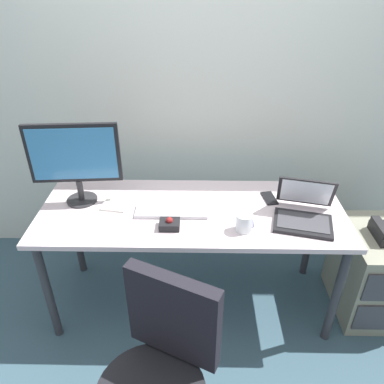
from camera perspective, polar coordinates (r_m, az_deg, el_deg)
The scene contains 11 objects.
ground_plane at distance 2.64m, azimuth 0.00°, elevation -16.19°, with size 8.00×8.00×0.00m, color #344E5C.
back_wall at distance 2.53m, azimuth 0.28°, elevation 18.90°, with size 6.00×0.10×2.80m, color silver.
desk at distance 2.19m, azimuth 0.00°, elevation -4.37°, with size 1.76×0.69×0.74m.
file_cabinet at distance 2.67m, azimuth 26.18°, elevation -10.97°, with size 0.42×0.53×0.58m.
monitor_main at distance 2.19m, azimuth -17.63°, elevation 5.00°, with size 0.51×0.18×0.49m.
keyboard at distance 2.12m, azimuth -3.12°, elevation -2.88°, with size 0.41×0.14×0.03m.
laptop at distance 2.13m, azimuth 16.82°, elevation -2.88°, with size 0.37×0.38×0.22m.
trackball_mouse at distance 2.00m, azimuth -3.47°, elevation -4.93°, with size 0.11×0.09×0.07m.
coffee_mug at distance 1.98m, azimuth 8.06°, elevation -4.69°, with size 0.10×0.09×0.10m.
paper_notepad at distance 2.26m, azimuth -11.34°, elevation -1.41°, with size 0.15×0.21×0.01m, color white.
cell_phone at distance 2.29m, azimuth 11.81°, elevation -0.92°, with size 0.07×0.14×0.01m, color black.
Camera 1 is at (0.03, -1.78, 1.95)m, focal length 34.69 mm.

